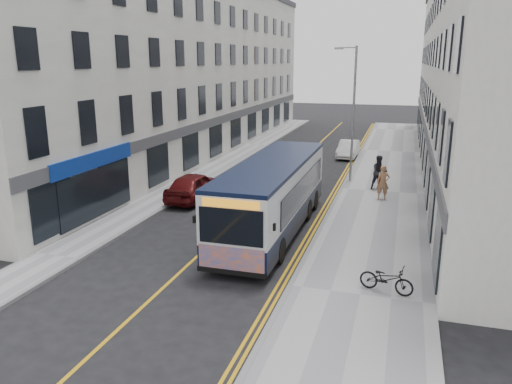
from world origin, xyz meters
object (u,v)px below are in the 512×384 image
Objects in this scene: pedestrian_far at (379,172)px; city_bus at (273,194)px; bicycle at (386,279)px; pedestrian_near at (383,183)px; car_maroon at (194,186)px; streetlamp at (352,110)px; car_white at (348,149)px.

city_bus is at bearing -140.60° from pedestrian_far.
pedestrian_near is at bearing 17.16° from bicycle.
car_maroon is (-5.30, 3.78, -0.96)m from city_bus.
bicycle is at bearing -44.07° from city_bus.
pedestrian_near is at bearing 55.78° from city_bus.
streetlamp is 8.98m from car_white.
car_maroon reaches higher than car_white.
car_white is (-2.82, 9.71, -0.45)m from pedestrian_far.
pedestrian_far is (3.98, 8.43, -0.62)m from city_bus.
car_maroon is (-6.46, -14.36, 0.11)m from car_white.
streetlamp is 4.11m from pedestrian_far.
car_maroon is (-9.28, -4.65, -0.33)m from pedestrian_far.
city_bus reaches higher than car_white.
car_white is at bearing 86.33° from city_bus.
car_maroon reaches higher than bicycle.
car_white is at bearing 96.83° from pedestrian_near.
streetlamp is 15.57m from bicycle.
pedestrian_far is (-0.98, 13.23, 0.51)m from bicycle.
pedestrian_near is 2.14m from pedestrian_far.
streetlamp reaches higher than city_bus.
city_bus is at bearing -132.19° from pedestrian_near.
bicycle is at bearing -94.52° from pedestrian_near.
pedestrian_near reaches higher than car_maroon.
pedestrian_near is at bearing -107.03° from pedestrian_far.
bicycle is 13.38m from car_maroon.
car_white is (1.16, 18.14, -1.07)m from city_bus.
bicycle is 0.39× the size of car_maroon.
city_bus reaches higher than car_maroon.
streetlamp is 1.82× the size of car_maroon.
pedestrian_far reaches higher than bicycle.
streetlamp is 5.46m from pedestrian_near.
pedestrian_far is at bearing -72.23° from car_white.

